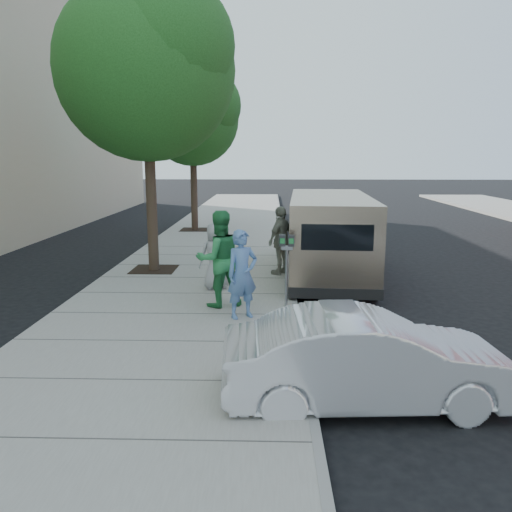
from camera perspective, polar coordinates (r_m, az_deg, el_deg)
name	(u,v)px	position (r m, az deg, el deg)	size (l,w,h in m)	color
ground	(230,300)	(11.48, -2.96, -5.02)	(120.00, 120.00, 0.00)	black
sidewalk	(187,296)	(11.58, -7.92, -4.58)	(5.00, 60.00, 0.15)	gray
curb_face	(293,297)	(11.43, 4.27, -4.71)	(0.12, 60.00, 0.16)	gray
tree_near	(148,64)	(13.94, -12.29, 20.67)	(4.62, 4.60, 7.53)	black
tree_far	(193,115)	(21.28, -7.17, 15.73)	(3.92, 3.80, 6.49)	black
parking_meter	(287,255)	(10.26, 3.53, 0.13)	(0.32, 0.13, 1.51)	gray
van	(329,235)	(13.43, 8.37, 2.41)	(2.33, 6.07, 2.21)	tan
sedan	(368,360)	(6.80, 12.65, -11.48)	(1.32, 3.80, 1.25)	silver
person_officer	(242,274)	(9.56, -1.58, -2.09)	(0.63, 0.41, 1.72)	#5780B9
person_green_shirt	(219,259)	(10.31, -4.23, -0.32)	(0.97, 0.76, 2.00)	#2E8F4A
person_gray_shirt	(215,256)	(11.71, -4.67, 0.00)	(0.77, 0.50, 1.57)	#A1A1A4
person_striped_polo	(281,240)	(13.15, 2.90, 1.80)	(1.06, 0.44, 1.80)	gray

